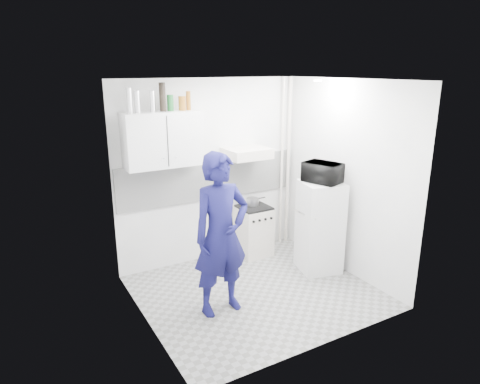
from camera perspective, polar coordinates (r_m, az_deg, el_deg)
floor at (r=5.56m, az=2.15°, el=-13.14°), size 2.80×2.80×0.00m
ceiling at (r=4.84m, az=2.48°, el=14.73°), size 2.80×2.80×0.00m
wall_back at (r=6.11m, az=-3.94°, el=2.71°), size 2.80×0.00×2.80m
wall_left at (r=4.50m, az=-13.02°, el=-2.71°), size 0.00×2.60×2.60m
wall_right at (r=5.89m, az=13.94°, el=1.74°), size 0.00×2.60×2.60m
person at (r=4.79m, az=-2.53°, el=-5.71°), size 0.70×0.48×1.87m
stove at (r=6.45m, az=1.85°, el=-5.24°), size 0.46×0.46×0.73m
fridge at (r=5.98m, az=10.59°, el=-4.56°), size 0.64×0.64×1.26m
stove_top at (r=6.32m, az=1.88°, el=-2.05°), size 0.44×0.44×0.03m
saucepan at (r=6.37m, az=1.69°, el=-1.27°), size 0.19×0.19×0.10m
microwave at (r=5.76m, az=10.98°, el=2.57°), size 0.56×0.46×0.27m
bottle_a at (r=5.38m, az=-14.55°, el=11.72°), size 0.07×0.07×0.30m
bottle_b at (r=5.41m, az=-13.56°, el=11.61°), size 0.07×0.07×0.26m
bottle_c at (r=5.46m, az=-11.62°, el=11.76°), size 0.06×0.06×0.26m
bottle_d at (r=5.50m, az=-10.30°, el=12.35°), size 0.08×0.08×0.35m
canister_a at (r=5.54m, az=-9.27°, el=11.65°), size 0.08×0.08×0.20m
canister_b at (r=5.60m, az=-7.72°, el=11.64°), size 0.09×0.09×0.18m
bottle_e at (r=5.63m, az=-6.90°, el=12.00°), size 0.06×0.06×0.24m
upper_cabinet at (r=5.56m, az=-10.26°, el=6.91°), size 1.00×0.35×0.70m
range_hood at (r=6.04m, az=0.92°, el=5.22°), size 0.60×0.50×0.14m
backsplash at (r=6.12m, az=-3.86°, el=1.77°), size 2.74×0.03×0.60m
pipe_a at (r=6.70m, az=6.44°, el=3.86°), size 0.05×0.05×2.60m
pipe_b at (r=6.63m, az=5.60°, el=3.75°), size 0.04×0.04×2.60m
ceiling_spot_fixture at (r=5.59m, az=10.32°, el=14.40°), size 0.10×0.10×0.02m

